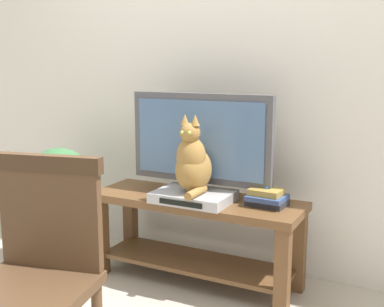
# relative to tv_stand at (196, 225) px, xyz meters

# --- Properties ---
(back_wall) EXTENTS (7.00, 0.12, 2.80)m
(back_wall) POSITION_rel_tv_stand_xyz_m (-0.01, 0.41, 1.06)
(back_wall) COLOR silver
(back_wall) RESTS_ON ground
(tv_stand) EXTENTS (1.21, 0.41, 0.50)m
(tv_stand) POSITION_rel_tv_stand_xyz_m (0.00, 0.00, 0.00)
(tv_stand) COLOR brown
(tv_stand) RESTS_ON ground
(tv) EXTENTS (0.84, 0.20, 0.58)m
(tv) POSITION_rel_tv_stand_xyz_m (0.00, 0.05, 0.46)
(tv) COLOR #4C4C51
(tv) RESTS_ON tv_stand
(media_box) EXTENTS (0.41, 0.30, 0.05)m
(media_box) POSITION_rel_tv_stand_xyz_m (0.02, -0.07, 0.19)
(media_box) COLOR #ADADB2
(media_box) RESTS_ON tv_stand
(cat) EXTENTS (0.19, 0.30, 0.43)m
(cat) POSITION_rel_tv_stand_xyz_m (0.02, -0.09, 0.37)
(cat) COLOR olive
(cat) RESTS_ON media_box
(wooden_chair) EXTENTS (0.49, 0.49, 0.92)m
(wooden_chair) POSITION_rel_tv_stand_xyz_m (-0.02, -1.20, 0.21)
(wooden_chair) COLOR #513823
(wooden_chair) RESTS_ON ground
(book_stack) EXTENTS (0.21, 0.18, 0.09)m
(book_stack) POSITION_rel_tv_stand_xyz_m (0.40, 0.03, 0.20)
(book_stack) COLOR #2D2D33
(book_stack) RESTS_ON tv_stand
(potted_plant) EXTENTS (0.41, 0.41, 0.73)m
(potted_plant) POSITION_rel_tv_stand_xyz_m (-0.90, -0.11, 0.13)
(potted_plant) COLOR #47474C
(potted_plant) RESTS_ON ground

